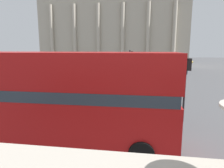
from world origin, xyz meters
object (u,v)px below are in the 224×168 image
(plaza_building_left, at_px, (114,31))
(traffic_light_near, at_px, (186,80))
(pedestrian_grey, at_px, (187,68))
(pedestrian_olive, at_px, (159,71))
(double_decker_bus, at_px, (59,95))
(traffic_light_mid, at_px, (130,66))
(traffic_light_far, at_px, (115,64))

(plaza_building_left, height_order, traffic_light_near, plaza_building_left)
(pedestrian_grey, height_order, pedestrian_olive, pedestrian_grey)
(plaza_building_left, height_order, pedestrian_olive, plaza_building_left)
(double_decker_bus, bearing_deg, traffic_light_mid, 71.73)
(pedestrian_olive, bearing_deg, double_decker_bus, -6.22)
(double_decker_bus, relative_size, traffic_light_far, 2.67)
(pedestrian_olive, bearing_deg, traffic_light_near, 8.91)
(plaza_building_left, xyz_separation_m, pedestrian_grey, (14.93, -18.41, -7.77))
(plaza_building_left, relative_size, traffic_light_mid, 8.77)
(pedestrian_olive, bearing_deg, plaza_building_left, -146.64)
(traffic_light_near, relative_size, pedestrian_grey, 2.18)
(plaza_building_left, height_order, traffic_light_mid, plaza_building_left)
(pedestrian_grey, bearing_deg, traffic_light_near, 23.56)
(pedestrian_olive, bearing_deg, pedestrian_grey, 139.67)
(traffic_light_far, bearing_deg, traffic_light_near, -63.64)
(traffic_light_mid, distance_m, pedestrian_olive, 13.33)
(traffic_light_near, bearing_deg, pedestrian_grey, 77.86)
(traffic_light_far, distance_m, pedestrian_olive, 9.54)
(plaza_building_left, relative_size, pedestrian_olive, 22.84)
(double_decker_bus, xyz_separation_m, pedestrian_olive, (6.25, 22.62, -1.39))
(double_decker_bus, bearing_deg, pedestrian_grey, 63.68)
(double_decker_bus, distance_m, traffic_light_far, 15.19)
(plaza_building_left, xyz_separation_m, traffic_light_mid, (6.40, -35.22, -6.09))
(traffic_light_mid, bearing_deg, double_decker_bus, -104.47)
(double_decker_bus, distance_m, pedestrian_grey, 28.98)
(plaza_building_left, bearing_deg, pedestrian_olive, -65.88)
(plaza_building_left, relative_size, traffic_light_near, 9.47)
(traffic_light_mid, bearing_deg, traffic_light_far, 111.68)
(traffic_light_mid, xyz_separation_m, pedestrian_grey, (8.53, 16.81, -1.68))
(traffic_light_near, height_order, traffic_light_mid, traffic_light_mid)
(pedestrian_grey, bearing_deg, double_decker_bus, 13.17)
(traffic_light_mid, height_order, traffic_light_far, traffic_light_mid)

